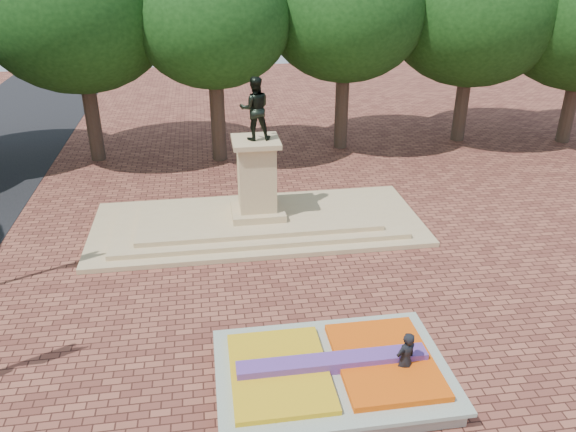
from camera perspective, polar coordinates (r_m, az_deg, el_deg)
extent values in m
plane|color=brown|center=(17.52, -0.29, -12.68)|extent=(90.00, 90.00, 0.00)
cube|color=gray|center=(16.02, 4.50, -16.06)|extent=(6.00, 4.00, 0.45)
cube|color=#A8B3A2|center=(15.84, 4.53, -15.32)|extent=(6.30, 4.30, 0.12)
cube|color=#F5520D|center=(16.09, 9.75, -14.29)|extent=(2.60, 3.40, 0.22)
cube|color=gold|center=(15.55, -0.87, -15.56)|extent=(2.60, 3.40, 0.18)
cube|color=#4A3187|center=(15.69, 4.56, -14.71)|extent=(5.20, 0.55, 0.38)
cube|color=tan|center=(24.21, -3.08, -0.80)|extent=(14.00, 6.00, 0.20)
cube|color=tan|center=(24.12, -3.09, -0.37)|extent=(12.00, 5.00, 0.20)
cube|color=tan|center=(24.04, -3.10, 0.06)|extent=(10.00, 4.00, 0.20)
cube|color=tan|center=(23.93, -3.12, 0.60)|extent=(2.20, 2.20, 0.30)
cube|color=tan|center=(23.32, -3.21, 4.05)|extent=(1.50, 1.50, 2.80)
cube|color=tan|center=(22.81, -3.30, 7.56)|extent=(1.90, 1.90, 0.20)
imported|color=black|center=(22.43, -3.39, 10.84)|extent=(1.22, 0.95, 2.50)
cylinder|color=#33241C|center=(33.36, -18.99, 8.84)|extent=(0.80, 0.80, 4.00)
ellipsoid|color=black|center=(32.43, -20.21, 16.77)|extent=(8.80, 8.80, 7.48)
cylinder|color=#33241C|center=(32.83, -6.76, 9.79)|extent=(0.80, 0.80, 4.00)
ellipsoid|color=black|center=(31.89, -7.21, 17.93)|extent=(8.80, 8.80, 7.48)
cylinder|color=#33241C|center=(33.78, 5.37, 10.31)|extent=(0.80, 0.80, 4.00)
ellipsoid|color=black|center=(32.86, 5.72, 18.22)|extent=(8.80, 8.80, 7.48)
cylinder|color=#33241C|center=(36.08, 16.41, 10.38)|extent=(0.80, 0.80, 4.00)
ellipsoid|color=black|center=(35.23, 17.39, 17.74)|extent=(8.80, 8.80, 7.48)
cylinder|color=#33241C|center=(39.51, 25.83, 10.15)|extent=(0.80, 0.80, 4.00)
ellipsoid|color=black|center=(38.73, 27.20, 16.80)|extent=(8.80, 8.80, 7.48)
imported|color=black|center=(15.84, 11.81, -14.13)|extent=(0.74, 0.62, 1.74)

